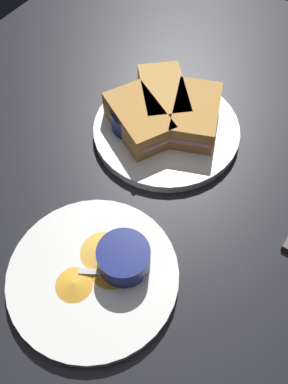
% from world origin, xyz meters
% --- Properties ---
extents(ground_plane, '(1.10, 1.10, 0.03)m').
position_xyz_m(ground_plane, '(0.00, 0.00, -0.01)').
color(ground_plane, black).
extents(plate_sandwich_main, '(0.26, 0.26, 0.02)m').
position_xyz_m(plate_sandwich_main, '(-0.04, -0.06, 0.01)').
color(plate_sandwich_main, white).
rests_on(plate_sandwich_main, ground_plane).
extents(sandwich_half_near, '(0.15, 0.12, 0.05)m').
position_xyz_m(sandwich_half_near, '(-0.07, -0.02, 0.04)').
color(sandwich_half_near, '#C68C42').
rests_on(sandwich_half_near, plate_sandwich_main).
extents(sandwich_half_far, '(0.15, 0.14, 0.05)m').
position_xyz_m(sandwich_half_far, '(-0.08, -0.09, 0.04)').
color(sandwich_half_far, tan).
rests_on(sandwich_half_far, plate_sandwich_main).
extents(sandwich_half_extra, '(0.13, 0.15, 0.05)m').
position_xyz_m(sandwich_half_extra, '(-0.01, -0.09, 0.04)').
color(sandwich_half_extra, '#C68C42').
rests_on(sandwich_half_extra, plate_sandwich_main).
extents(ramekin_dark_sauce, '(0.08, 0.08, 0.04)m').
position_xyz_m(ramekin_dark_sauce, '(-0.01, -0.11, 0.04)').
color(ramekin_dark_sauce, navy).
rests_on(ramekin_dark_sauce, plate_sandwich_main).
extents(spoon_by_dark_ramekin, '(0.04, 0.10, 0.01)m').
position_xyz_m(spoon_by_dark_ramekin, '(-0.02, -0.05, 0.02)').
color(spoon_by_dark_ramekin, silver).
rests_on(spoon_by_dark_ramekin, plate_sandwich_main).
extents(plate_chips_companion, '(0.24, 0.24, 0.02)m').
position_xyz_m(plate_chips_companion, '(0.26, -0.00, 0.01)').
color(plate_chips_companion, white).
rests_on(plate_chips_companion, ground_plane).
extents(ramekin_light_gravy, '(0.07, 0.07, 0.04)m').
position_xyz_m(ramekin_light_gravy, '(0.22, 0.03, 0.04)').
color(ramekin_light_gravy, navy).
rests_on(ramekin_light_gravy, plate_chips_companion).
extents(spoon_by_gravy_ramekin, '(0.06, 0.09, 0.01)m').
position_xyz_m(spoon_by_gravy_ramekin, '(0.23, 0.04, 0.02)').
color(spoon_by_gravy_ramekin, silver).
rests_on(spoon_by_gravy_ramekin, plate_chips_companion).
extents(plantain_chip_scatter, '(0.14, 0.11, 0.01)m').
position_xyz_m(plantain_chip_scatter, '(0.24, 0.00, 0.02)').
color(plantain_chip_scatter, gold).
rests_on(plantain_chip_scatter, plate_chips_companion).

